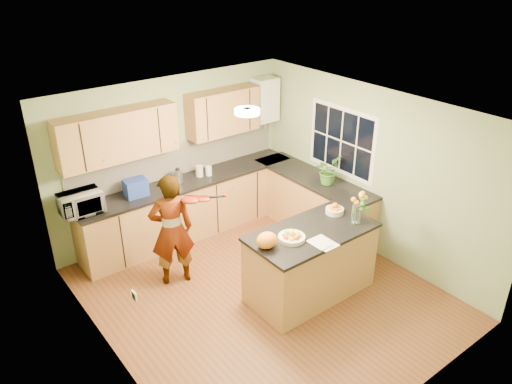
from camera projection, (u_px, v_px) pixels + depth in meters
floor at (262, 294)px, 6.69m from camera, size 4.50×4.50×0.00m
ceiling at (263, 114)px, 5.57m from camera, size 4.00×4.50×0.02m
wall_back at (172, 157)px, 7.72m from camera, size 4.00×0.02×2.50m
wall_front at (416, 307)px, 4.54m from camera, size 4.00×0.02×2.50m
wall_left at (108, 271)px, 5.03m from camera, size 0.02×4.50×2.50m
wall_right at (371, 172)px, 7.23m from camera, size 0.02×4.50×2.50m
back_counter at (191, 207)px, 7.91m from camera, size 3.64×0.62×0.94m
right_counter at (312, 203)px, 8.01m from camera, size 0.62×2.24×0.94m
splashback at (179, 159)px, 7.79m from camera, size 3.60×0.02×0.52m
upper_cabinets at (164, 125)px, 7.24m from camera, size 3.20×0.34×0.70m
boiler at (265, 100)px, 8.25m from camera, size 0.40×0.30×0.86m
window_right at (341, 141)px, 7.51m from camera, size 0.01×1.30×1.05m
light_switch at (134, 296)px, 4.60m from camera, size 0.02×0.09×0.09m
ceiling_lamp at (247, 111)px, 5.80m from camera, size 0.30×0.30×0.07m
peninsula_island at (310, 262)px, 6.51m from camera, size 1.68×0.86×0.96m
fruit_dish at (292, 236)px, 6.08m from camera, size 0.33×0.33×0.12m
orange_bowl at (335, 209)px, 6.67m from camera, size 0.24×0.24×0.14m
flower_vase at (358, 198)px, 6.34m from camera, size 0.28×0.28×0.53m
orange_bag at (267, 240)px, 5.90m from camera, size 0.30×0.27×0.20m
papers at (323, 243)px, 6.02m from camera, size 0.24×0.33×0.01m
violinist at (172, 230)px, 6.61m from camera, size 0.68×0.55×1.61m
violin at (191, 200)px, 6.35m from camera, size 0.64×0.55×0.16m
microwave at (81, 203)px, 6.68m from camera, size 0.56×0.38×0.30m
blue_box at (136, 188)px, 7.17m from camera, size 0.34×0.26×0.25m
kettle at (178, 175)px, 7.59m from camera, size 0.15×0.15×0.28m
jar_cream at (199, 171)px, 7.79m from camera, size 0.15×0.15×0.18m
jar_white at (209, 171)px, 7.83m from camera, size 0.11×0.11×0.15m
potted_plant at (328, 170)px, 7.50m from camera, size 0.48×0.46×0.43m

